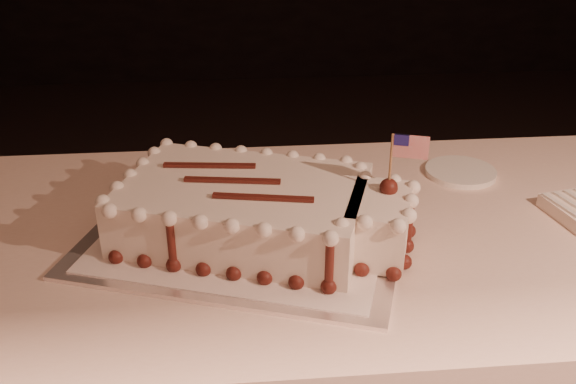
{
  "coord_description": "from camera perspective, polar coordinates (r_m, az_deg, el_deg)",
  "views": [
    {
      "loc": [
        -0.34,
        -0.45,
        1.37
      ],
      "look_at": [
        -0.25,
        0.58,
        0.84
      ],
      "focal_mm": 40.0,
      "sensor_mm": 36.0,
      "label": 1
    }
  ],
  "objects": [
    {
      "name": "doily",
      "position": [
        1.19,
        -3.85,
        -3.67
      ],
      "size": [
        0.61,
        0.53,
        0.0
      ],
      "primitive_type": "cube",
      "rotation": [
        0.0,
        0.0,
        -0.33
      ],
      "color": "white",
      "rests_on": "cake_board"
    },
    {
      "name": "banquet_table",
      "position": [
        1.48,
        9.74,
        -15.39
      ],
      "size": [
        2.4,
        0.8,
        0.75
      ],
      "primitive_type": "cube",
      "color": "beige",
      "rests_on": "ground"
    },
    {
      "name": "side_plate",
      "position": [
        1.48,
        15.09,
        1.74
      ],
      "size": [
        0.16,
        0.16,
        0.01
      ],
      "primitive_type": "cylinder",
      "color": "white",
      "rests_on": "banquet_table"
    },
    {
      "name": "cake_board",
      "position": [
        1.19,
        -3.84,
        -3.87
      ],
      "size": [
        0.68,
        0.59,
        0.01
      ],
      "primitive_type": "cube",
      "rotation": [
        0.0,
        0.0,
        -0.33
      ],
      "color": "white",
      "rests_on": "banquet_table"
    },
    {
      "name": "sheet_cake",
      "position": [
        1.16,
        -2.49,
        -1.63
      ],
      "size": [
        0.56,
        0.42,
        0.21
      ],
      "color": "white",
      "rests_on": "doily"
    }
  ]
}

